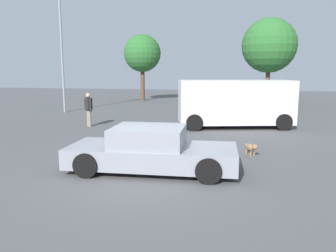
# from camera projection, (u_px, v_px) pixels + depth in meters

# --- Properties ---
(ground_plane) EXTENTS (80.00, 80.00, 0.00)m
(ground_plane) POSITION_uv_depth(u_px,v_px,m) (146.00, 173.00, 8.74)
(ground_plane) COLOR #515154
(sedan_foreground) EXTENTS (4.57, 2.12, 1.20)m
(sedan_foreground) POSITION_uv_depth(u_px,v_px,m) (151.00, 150.00, 8.90)
(sedan_foreground) COLOR gray
(sedan_foreground) RESTS_ON ground_plane
(dog) EXTENTS (0.41, 0.54, 0.41)m
(dog) POSITION_uv_depth(u_px,v_px,m) (251.00, 148.00, 10.54)
(dog) COLOR olive
(dog) RESTS_ON ground_plane
(van_white) EXTENTS (5.62, 3.35, 2.24)m
(van_white) POSITION_uv_depth(u_px,v_px,m) (234.00, 102.00, 15.81)
(van_white) COLOR white
(van_white) RESTS_ON ground_plane
(pedestrian) EXTENTS (0.46, 0.44, 1.62)m
(pedestrian) POSITION_uv_depth(u_px,v_px,m) (89.00, 107.00, 16.02)
(pedestrian) COLOR gray
(pedestrian) RESTS_ON ground_plane
(light_post_near) EXTENTS (0.44, 0.44, 7.81)m
(light_post_near) POSITION_uv_depth(u_px,v_px,m) (61.00, 32.00, 21.03)
(light_post_near) COLOR gray
(light_post_near) RESTS_ON ground_plane
(tree_back_center) EXTENTS (3.82, 3.82, 6.37)m
(tree_back_center) POSITION_uv_depth(u_px,v_px,m) (269.00, 46.00, 23.25)
(tree_back_center) COLOR brown
(tree_back_center) RESTS_ON ground_plane
(tree_back_right) EXTENTS (3.32, 3.32, 5.93)m
(tree_back_right) POSITION_uv_depth(u_px,v_px,m) (142.00, 54.00, 29.73)
(tree_back_right) COLOR brown
(tree_back_right) RESTS_ON ground_plane
(tree_far_right) EXTENTS (3.63, 3.63, 6.34)m
(tree_far_right) POSITION_uv_depth(u_px,v_px,m) (269.00, 51.00, 29.74)
(tree_far_right) COLOR brown
(tree_far_right) RESTS_ON ground_plane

